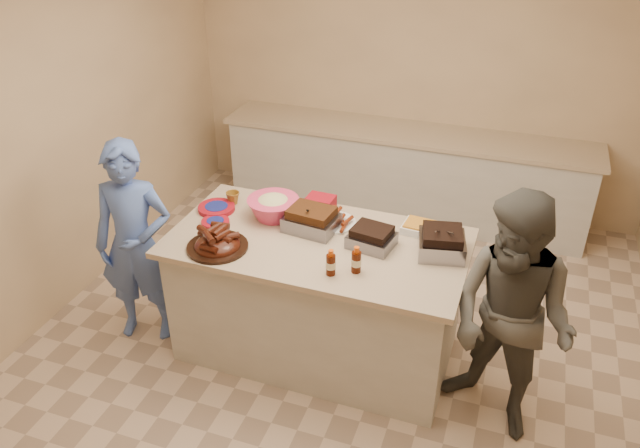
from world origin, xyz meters
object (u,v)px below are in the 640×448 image
(plastic_cup, at_px, (233,203))
(coleslaw_bowl, at_px, (274,218))
(rib_platter, at_px, (218,248))
(guest_blue, at_px, (151,329))
(bbq_bottle_b, at_px, (356,272))
(guest_gray, at_px, (491,418))
(bbq_bottle_a, at_px, (331,274))
(island, at_px, (318,348))
(mustard_bottle, at_px, (313,230))
(roasting_pan, at_px, (441,253))

(plastic_cup, bearing_deg, coleslaw_bowl, -14.67)
(rib_platter, height_order, guest_blue, rib_platter)
(rib_platter, xyz_separation_m, bbq_bottle_b, (0.93, 0.04, 0.00))
(rib_platter, bearing_deg, guest_gray, 1.14)
(rib_platter, bearing_deg, bbq_bottle_a, -2.73)
(bbq_bottle_a, relative_size, bbq_bottle_b, 0.97)
(island, height_order, mustard_bottle, mustard_bottle)
(plastic_cup, height_order, guest_blue, plastic_cup)
(bbq_bottle_a, bearing_deg, roasting_pan, 37.18)
(island, bearing_deg, bbq_bottle_b, -36.84)
(bbq_bottle_b, bearing_deg, island, 142.43)
(roasting_pan, bearing_deg, bbq_bottle_a, -154.30)
(mustard_bottle, bearing_deg, coleslaw_bowl, 168.65)
(mustard_bottle, xyz_separation_m, guest_blue, (-1.22, -0.35, -0.95))
(bbq_bottle_b, height_order, plastic_cup, bbq_bottle_b)
(island, relative_size, guest_blue, 1.28)
(roasting_pan, distance_m, coleslaw_bowl, 1.21)
(mustard_bottle, height_order, guest_gray, mustard_bottle)
(roasting_pan, distance_m, guest_gray, 1.13)
(mustard_bottle, bearing_deg, bbq_bottle_a, -58.95)
(mustard_bottle, relative_size, guest_gray, 0.08)
(island, distance_m, guest_gray, 1.32)
(rib_platter, height_order, bbq_bottle_a, bbq_bottle_a)
(roasting_pan, height_order, guest_blue, roasting_pan)
(roasting_pan, height_order, mustard_bottle, mustard_bottle)
(bbq_bottle_a, relative_size, guest_blue, 0.11)
(rib_platter, relative_size, roasting_pan, 1.38)
(coleslaw_bowl, bearing_deg, plastic_cup, 165.33)
(plastic_cup, height_order, guest_gray, plastic_cup)
(rib_platter, distance_m, roasting_pan, 1.46)
(rib_platter, height_order, mustard_bottle, rib_platter)
(coleslaw_bowl, relative_size, plastic_cup, 3.65)
(coleslaw_bowl, height_order, mustard_bottle, coleslaw_bowl)
(rib_platter, height_order, roasting_pan, rib_platter)
(island, height_order, bbq_bottle_b, bbq_bottle_b)
(roasting_pan, bearing_deg, island, 176.48)
(rib_platter, relative_size, mustard_bottle, 3.20)
(roasting_pan, xyz_separation_m, bbq_bottle_b, (-0.46, -0.38, 0.00))
(roasting_pan, height_order, guest_gray, roasting_pan)
(coleslaw_bowl, distance_m, mustard_bottle, 0.33)
(mustard_bottle, bearing_deg, island, -58.86)
(guest_blue, bearing_deg, mustard_bottle, -0.19)
(bbq_bottle_a, bearing_deg, bbq_bottle_b, 29.00)
(guest_blue, bearing_deg, bbq_bottle_b, -17.49)
(rib_platter, distance_m, guest_gray, 2.11)
(bbq_bottle_b, relative_size, guest_blue, 0.11)
(bbq_bottle_b, height_order, mustard_bottle, bbq_bottle_b)
(rib_platter, relative_size, bbq_bottle_a, 2.32)
(rib_platter, xyz_separation_m, roasting_pan, (1.40, 0.42, 0.00))
(rib_platter, bearing_deg, bbq_bottle_b, 2.40)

